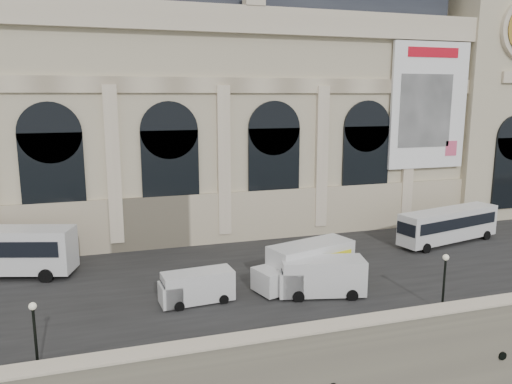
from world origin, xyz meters
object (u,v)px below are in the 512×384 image
bus_right (448,224)px  van_b (317,277)px  van_c (194,288)px  lamp_left (35,338)px  box_truck (306,265)px  lamp_right (444,284)px

bus_right → van_b: bus_right is taller
van_c → lamp_left: (-9.24, -6.33, 0.78)m
bus_right → lamp_left: lamp_left is taller
van_b → bus_right: bearing=24.9°
bus_right → van_b: bearing=-155.1°
box_truck → van_c: bearing=-174.7°
box_truck → lamp_right: (6.73, -7.09, 0.38)m
van_c → lamp_left: 11.23m
van_c → bus_right: bearing=14.6°
box_truck → lamp_left: lamp_left is taller
lamp_left → box_truck: bearing=21.7°
van_b → lamp_right: lamp_right is taller
van_c → box_truck: bearing=5.3°
van_b → lamp_left: size_ratio=1.68×
lamp_left → lamp_right: (24.65, 0.04, 0.06)m
van_b → lamp_right: bearing=-36.7°
lamp_right → box_truck: bearing=133.5°
lamp_left → van_b: bearing=15.8°
van_b → lamp_right: (6.75, -5.03, 0.59)m
van_b → van_c: van_b is taller
van_b → lamp_right: size_ratio=1.63×
box_truck → lamp_right: lamp_right is taller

